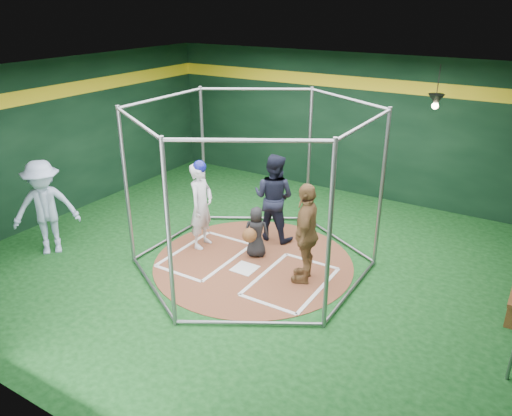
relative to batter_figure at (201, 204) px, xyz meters
The scene contains 12 objects.
room_shell 1.51m from the batter_figure, ahead, with size 10.10×9.10×3.53m.
clay_disc 1.55m from the batter_figure, ahead, with size 3.80×3.80×0.01m, color brown.
home_plate 1.58m from the batter_figure, 16.24° to the right, with size 0.43×0.43×0.01m, color white.
batter_box_left 1.00m from the batter_figure, 46.22° to the right, with size 1.17×1.77×0.01m.
batter_box_right 2.40m from the batter_figure, ahead, with size 1.17×1.77×0.01m.
batting_cage 1.38m from the batter_figure, ahead, with size 4.05×4.67×3.00m.
pendant_lamp_near 5.27m from the batter_figure, 45.69° to the left, with size 0.34×0.34×0.90m.
batter_figure is the anchor object (origin of this frame).
visitor_leopard 2.36m from the batter_figure, ahead, with size 1.07×0.44×1.82m, color #A47846.
catcher_figure 1.23m from the batter_figure, ahead, with size 0.58×0.64×1.01m.
umpire 1.49m from the batter_figure, 44.86° to the left, with size 0.89×0.69×1.83m, color black.
bystander_blue 2.99m from the batter_figure, 143.64° to the right, with size 1.22×0.70×1.90m, color #AABEE1.
Camera 1 is at (4.43, -7.13, 4.69)m, focal length 35.00 mm.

